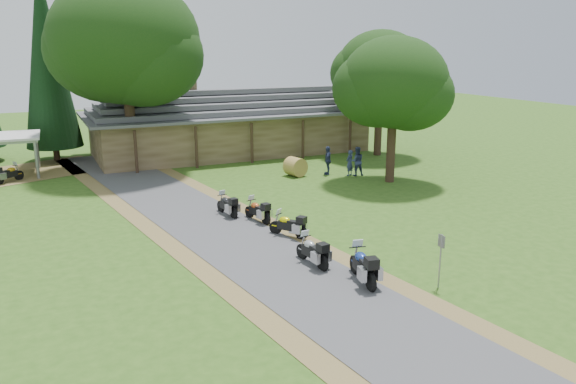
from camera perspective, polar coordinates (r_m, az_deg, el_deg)
name	(u,v)px	position (r m, az deg, el deg)	size (l,w,h in m)	color
ground	(294,278)	(20.34, 0.66, -8.68)	(120.00, 120.00, 0.00)	#2E5217
driveway	(242,245)	(23.59, -4.65, -5.35)	(46.00, 46.00, 0.00)	#414144
lodge	(230,121)	(43.55, -5.88, 7.23)	(21.40, 9.40, 4.90)	brown
motorcycle_row_a	(363,264)	(19.89, 7.61, -7.26)	(1.98, 0.65, 1.36)	navy
motorcycle_row_b	(312,250)	(21.26, 2.46, -5.88)	(1.76, 0.58, 1.21)	#9FA2A6
motorcycle_row_c	(288,224)	(24.29, 0.03, -3.26)	(1.69, 0.55, 1.15)	#E3DC03
motorcycle_row_d	(257,209)	(26.44, -3.13, -1.79)	(1.68, 0.55, 1.15)	#BC501D
motorcycle_row_e	(227,204)	(27.46, -6.22, -1.22)	(1.67, 0.55, 1.14)	black
motorcycle_carport_a	(9,173)	(37.85, -26.51, 1.75)	(1.71, 0.56, 1.17)	#C18A14
person_a	(350,161)	(35.84, 6.28, 3.19)	(0.55, 0.39, 1.92)	navy
person_b	(357,159)	(35.84, 7.01, 3.37)	(0.62, 0.45, 2.18)	navy
person_c	(328,158)	(36.03, 4.07, 3.48)	(0.61, 0.44, 2.14)	navy
hay_bale	(295,167)	(35.57, 0.75, 2.59)	(1.19, 1.19, 1.09)	olive
sign_post	(440,261)	(19.86, 15.19, -6.81)	(0.35, 0.06, 1.93)	gray
oak_lodge_left	(127,66)	(38.22, -16.09, 12.17)	(9.49, 9.49, 13.48)	black
oak_lodge_right	(380,85)	(42.47, 9.33, 10.68)	(6.40, 6.40, 10.43)	black
oak_driveway	(393,102)	(33.98, 10.64, 8.96)	(6.31, 6.31, 9.62)	black
cedar_near	(47,64)	(43.14, -23.28, 11.85)	(3.84, 3.84, 13.56)	black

